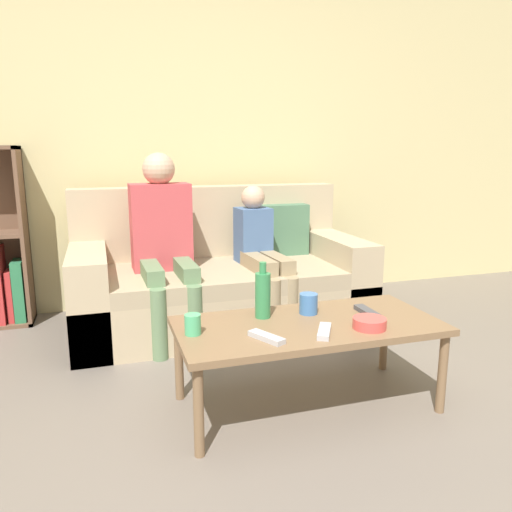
% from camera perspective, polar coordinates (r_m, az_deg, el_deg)
% --- Properties ---
extents(wall_back, '(12.00, 0.06, 2.60)m').
position_cam_1_polar(wall_back, '(3.79, -7.67, 14.30)').
color(wall_back, beige).
rests_on(wall_back, ground_plane).
extents(couch, '(1.86, 0.91, 0.90)m').
position_cam_1_polar(couch, '(3.34, -4.11, -2.85)').
color(couch, tan).
rests_on(couch, ground_plane).
extents(coffee_table, '(1.16, 0.55, 0.40)m').
position_cam_1_polar(coffee_table, '(2.25, 5.96, -8.46)').
color(coffee_table, brown).
rests_on(coffee_table, ground_plane).
extents(person_adult, '(0.37, 0.63, 1.13)m').
position_cam_1_polar(person_adult, '(3.11, -10.57, 2.53)').
color(person_adult, '#66845B').
rests_on(person_adult, ground_plane).
extents(person_child, '(0.25, 0.64, 0.92)m').
position_cam_1_polar(person_child, '(3.21, 0.62, 0.62)').
color(person_child, '#9E8966').
rests_on(person_child, ground_plane).
extents(cup_near, '(0.07, 0.07, 0.09)m').
position_cam_1_polar(cup_near, '(2.09, -7.24, -7.77)').
color(cup_near, '#4CB77A').
rests_on(cup_near, coffee_table).
extents(cup_far, '(0.09, 0.09, 0.10)m').
position_cam_1_polar(cup_far, '(2.34, 6.02, -5.44)').
color(cup_far, '#3D70B2').
rests_on(cup_far, coffee_table).
extents(tv_remote_0, '(0.05, 0.17, 0.02)m').
position_cam_1_polar(tv_remote_0, '(2.39, 12.56, -6.22)').
color(tv_remote_0, '#47474C').
rests_on(tv_remote_0, coffee_table).
extents(tv_remote_1, '(0.12, 0.17, 0.02)m').
position_cam_1_polar(tv_remote_1, '(2.03, 1.20, -9.27)').
color(tv_remote_1, '#B7B7BC').
rests_on(tv_remote_1, coffee_table).
extents(tv_remote_2, '(0.12, 0.17, 0.02)m').
position_cam_1_polar(tv_remote_2, '(2.11, 7.81, -8.53)').
color(tv_remote_2, '#B7B7BC').
rests_on(tv_remote_2, coffee_table).
extents(snack_bowl, '(0.14, 0.14, 0.05)m').
position_cam_1_polar(snack_bowl, '(2.20, 12.84, -7.49)').
color(snack_bowl, '#DB4C47').
rests_on(snack_bowl, coffee_table).
extents(bottle, '(0.07, 0.07, 0.26)m').
position_cam_1_polar(bottle, '(2.26, 0.78, -4.38)').
color(bottle, '#33844C').
rests_on(bottle, coffee_table).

